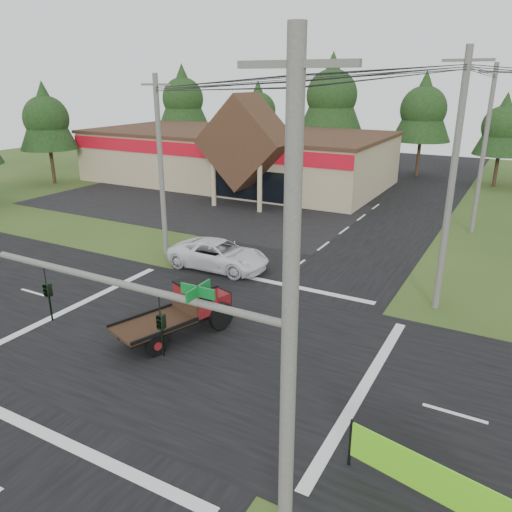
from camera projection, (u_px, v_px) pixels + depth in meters
The scene contains 19 objects.
ground at pixel (199, 340), 20.58m from camera, with size 120.00×120.00×0.00m, color #2B4518.
road_ns at pixel (199, 340), 20.57m from camera, with size 12.00×120.00×0.02m, color black.
road_ew at pixel (199, 340), 20.57m from camera, with size 120.00×12.00×0.02m, color black.
parking_apron at pixel (191, 205), 42.61m from camera, with size 28.00×14.00×0.02m, color black.
cvs_building at pixel (237, 155), 51.19m from camera, with size 30.40×18.20×9.19m.
traffic_signal_mast at pixel (214, 375), 10.26m from camera, with size 8.12×0.24×7.00m.
utility_pole_nr at pixel (289, 343), 9.10m from camera, with size 2.00×0.30×11.00m.
utility_pole_nw at pixel (161, 166), 29.00m from camera, with size 2.00×0.30×10.50m.
utility_pole_ne at pixel (452, 184), 21.60m from camera, with size 2.00×0.30×11.50m.
utility_pole_n at pixel (484, 150), 33.22m from camera, with size 2.00×0.30×11.20m.
tree_row_a at pixel (183, 96), 64.51m from camera, with size 6.72×6.72×12.12m.
tree_row_b at pixel (258, 109), 62.09m from camera, with size 5.60×5.60×10.10m.
tree_row_c at pixel (332, 93), 56.07m from camera, with size 7.28×7.28×13.13m.
tree_row_d at pixel (424, 107), 52.82m from camera, with size 6.16×6.16×11.11m.
tree_row_e at pixel (503, 125), 48.00m from camera, with size 5.04×5.04×9.09m.
tree_side_w at pixel (46, 116), 49.34m from camera, with size 5.60×5.60×10.10m.
antique_flatbed_truck at pixel (176, 313), 20.61m from camera, with size 1.96×5.13×2.14m, color #510D0B, non-canonical shape.
roadside_banner at pixel (426, 482), 12.35m from camera, with size 4.42×0.13×1.51m, color #67CB1B, non-canonical shape.
white_pickup at pixel (219, 255), 28.22m from camera, with size 2.66×5.77×1.60m, color white.
Camera 1 is at (10.83, -14.84, 10.19)m, focal length 35.00 mm.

